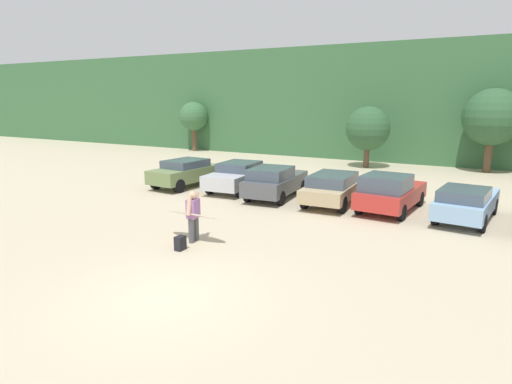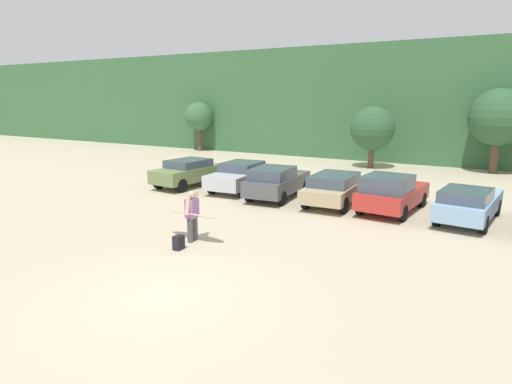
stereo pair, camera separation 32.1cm
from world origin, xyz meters
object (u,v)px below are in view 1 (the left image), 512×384
(backpack_dropped, at_px, (180,243))
(parked_car_tan, at_px, (334,187))
(person_adult, at_px, (193,213))
(parked_car_red, at_px, (390,192))
(parked_car_sky_blue, at_px, (466,202))
(parked_car_dark_gray, at_px, (275,181))
(surfboard_cream, at_px, (192,214))
(parked_car_silver, at_px, (239,175))
(parked_car_olive_green, at_px, (185,172))

(backpack_dropped, bearing_deg, parked_car_tan, 74.94)
(person_adult, relative_size, backpack_dropped, 3.79)
(parked_car_red, distance_m, person_adult, 8.62)
(parked_car_sky_blue, bearing_deg, parked_car_red, 95.79)
(parked_car_red, relative_size, parked_car_sky_blue, 0.94)
(parked_car_tan, height_order, parked_car_red, parked_car_red)
(parked_car_red, relative_size, person_adult, 2.58)
(parked_car_tan, distance_m, person_adult, 7.64)
(parked_car_dark_gray, xyz_separation_m, surfboard_cream, (0.44, -7.07, 0.11))
(parked_car_tan, bearing_deg, parked_car_sky_blue, -93.61)
(parked_car_silver, height_order, parked_car_dark_gray, parked_car_dark_gray)
(parked_car_tan, bearing_deg, backpack_dropped, 162.86)
(parked_car_olive_green, relative_size, backpack_dropped, 9.24)
(parked_car_sky_blue, distance_m, backpack_dropped, 11.05)
(backpack_dropped, bearing_deg, parked_car_olive_green, 126.88)
(parked_car_olive_green, height_order, parked_car_red, parked_car_red)
(surfboard_cream, bearing_deg, parked_car_dark_gray, -84.31)
(parked_car_sky_blue, bearing_deg, parked_car_dark_gray, 96.42)
(parked_car_silver, bearing_deg, backpack_dropped, -164.39)
(parked_car_olive_green, distance_m, person_adult, 9.33)
(parked_car_tan, distance_m, surfboard_cream, 7.63)
(parked_car_olive_green, xyz_separation_m, backpack_dropped, (6.07, -8.09, -0.57))
(parked_car_silver, distance_m, parked_car_sky_blue, 10.72)
(parked_car_olive_green, xyz_separation_m, parked_car_tan, (8.26, 0.07, -0.02))
(parked_car_silver, height_order, backpack_dropped, parked_car_silver)
(person_adult, bearing_deg, surfboard_cream, -26.43)
(parked_car_tan, relative_size, parked_car_red, 1.04)
(parked_car_red, height_order, parked_car_sky_blue, parked_car_red)
(parked_car_red, bearing_deg, parked_car_tan, 92.24)
(parked_car_red, distance_m, surfboard_cream, 8.64)
(parked_car_olive_green, height_order, surfboard_cream, parked_car_olive_green)
(backpack_dropped, bearing_deg, surfboard_cream, 103.18)
(person_adult, bearing_deg, parked_car_silver, -74.75)
(parked_car_tan, xyz_separation_m, parked_car_sky_blue, (5.40, -0.14, -0.04))
(parked_car_sky_blue, bearing_deg, parked_car_olive_green, 95.90)
(person_adult, height_order, backpack_dropped, person_adult)
(parked_car_olive_green, distance_m, parked_car_red, 10.75)
(parked_car_dark_gray, relative_size, parked_car_tan, 0.98)
(parked_car_tan, distance_m, parked_car_sky_blue, 5.40)
(parked_car_silver, distance_m, backpack_dropped, 9.31)
(parked_car_dark_gray, distance_m, backpack_dropped, 8.03)
(parked_car_dark_gray, bearing_deg, parked_car_sky_blue, -94.33)
(parked_car_silver, xyz_separation_m, parked_car_tan, (5.29, -0.60, 0.01))
(parked_car_dark_gray, height_order, parked_car_red, parked_car_red)
(parked_car_olive_green, relative_size, parked_car_dark_gray, 0.93)
(parked_car_sky_blue, relative_size, surfboard_cream, 2.06)
(parked_car_silver, bearing_deg, surfboard_cream, -163.68)
(backpack_dropped, bearing_deg, parked_car_sky_blue, 46.55)
(parked_car_olive_green, bearing_deg, parked_car_tan, -84.91)
(backpack_dropped, bearing_deg, parked_car_red, 59.76)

